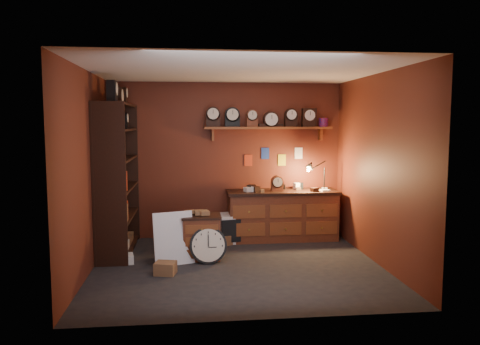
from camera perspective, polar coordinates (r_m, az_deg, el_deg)
name	(u,v)px	position (r m, az deg, el deg)	size (l,w,h in m)	color
floor	(238,266)	(6.68, -0.28, -11.38)	(4.00, 4.00, 0.00)	black
room_shell	(240,143)	(6.50, 0.00, 3.57)	(4.02, 3.62, 2.71)	#612617
shelving_unit	(115,172)	(7.45, -14.94, 0.07)	(0.47, 1.60, 2.58)	black
workbench	(282,212)	(8.12, 5.17, -4.84)	(1.91, 0.66, 1.36)	brown
low_cabinet	(202,235)	(7.00, -4.71, -7.56)	(0.58, 0.49, 0.74)	brown
big_round_clock	(208,245)	(6.78, -3.89, -8.85)	(0.53, 0.17, 0.53)	black
white_panel	(174,264)	(6.86, -8.02, -10.97)	(0.58, 0.02, 0.77)	silver
mini_fridge	(231,228)	(7.97, -1.06, -6.77)	(0.53, 0.55, 0.47)	silver
floor_box_a	(165,268)	(6.42, -9.08, -11.44)	(0.27, 0.23, 0.16)	brown
floor_box_b	(126,259)	(7.02, -13.72, -10.19)	(0.20, 0.25, 0.12)	white
floor_box_c	(225,240)	(7.79, -1.89, -8.25)	(0.21, 0.18, 0.16)	brown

